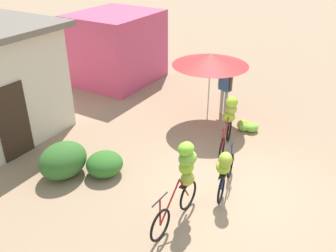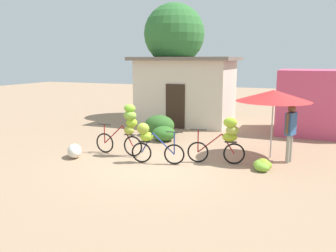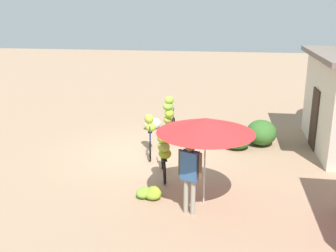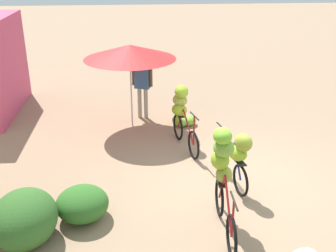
% 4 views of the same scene
% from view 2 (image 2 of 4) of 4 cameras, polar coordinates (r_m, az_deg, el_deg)
% --- Properties ---
extents(ground_plane, '(60.00, 60.00, 0.00)m').
position_cam_2_polar(ground_plane, '(10.42, -2.00, -6.35)').
color(ground_plane, '#9F7F63').
extents(building_low, '(4.79, 3.33, 3.19)m').
position_cam_2_polar(building_low, '(16.96, 2.96, 5.87)').
color(building_low, beige).
rests_on(building_low, ground).
extents(shop_pink, '(3.20, 2.80, 2.66)m').
position_cam_2_polar(shop_pink, '(15.88, 23.37, 3.62)').
color(shop_pink, '#D0486E').
rests_on(shop_pink, ground).
extents(tree_behind_building, '(3.15, 3.15, 5.94)m').
position_cam_2_polar(tree_behind_building, '(18.74, 1.02, 14.67)').
color(tree_behind_building, brown).
rests_on(tree_behind_building, ground).
extents(hedge_bush_front_left, '(1.25, 1.03, 0.85)m').
position_cam_2_polar(hedge_bush_front_left, '(14.27, -1.42, 0.11)').
color(hedge_bush_front_left, '#346628').
rests_on(hedge_bush_front_left, ground).
extents(hedge_bush_front_right, '(0.91, 0.90, 0.57)m').
position_cam_2_polar(hedge_bush_front_right, '(13.33, -0.70, -1.25)').
color(hedge_bush_front_right, '#326925').
rests_on(hedge_bush_front_right, ground).
extents(market_umbrella, '(2.31, 2.31, 2.16)m').
position_cam_2_polar(market_umbrella, '(11.23, 16.86, 4.76)').
color(market_umbrella, beige).
rests_on(market_umbrella, ground).
extents(bicycle_leftmost, '(1.75, 0.39, 1.68)m').
position_cam_2_polar(bicycle_leftmost, '(11.24, -6.72, 0.09)').
color(bicycle_leftmost, black).
rests_on(bicycle_leftmost, ground).
extents(bicycle_near_pile, '(1.61, 0.51, 1.23)m').
position_cam_2_polar(bicycle_near_pile, '(10.42, -3.02, -2.28)').
color(bicycle_near_pile, black).
rests_on(bicycle_near_pile, ground).
extents(bicycle_center_loaded, '(1.69, 0.54, 1.42)m').
position_cam_2_polar(bicycle_center_loaded, '(10.44, 9.51, -1.70)').
color(bicycle_center_loaded, black).
rests_on(bicycle_center_loaded, ground).
extents(banana_pile_on_ground, '(0.65, 0.78, 0.30)m').
position_cam_2_polar(banana_pile_on_ground, '(10.30, 15.16, -6.17)').
color(banana_pile_on_ground, olive).
rests_on(banana_pile_on_ground, ground).
extents(produce_sack, '(0.77, 0.82, 0.44)m').
position_cam_2_polar(produce_sack, '(11.49, -15.05, -3.95)').
color(produce_sack, silver).
rests_on(produce_sack, ground).
extents(person_vendor, '(0.33, 0.55, 1.76)m').
position_cam_2_polar(person_vendor, '(11.02, 19.39, -0.19)').
color(person_vendor, gray).
rests_on(person_vendor, ground).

